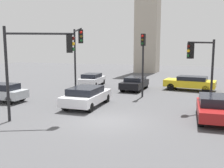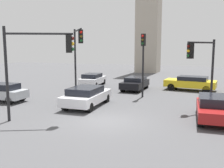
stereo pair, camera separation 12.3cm
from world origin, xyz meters
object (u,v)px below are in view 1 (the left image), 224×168
Objects in this scene: traffic_light_1 at (201,60)px; car_4 at (135,83)px; traffic_light_3 at (38,55)px; car_5 at (87,96)px; car_7 at (213,107)px; car_3 at (92,79)px; traffic_light_0 at (143,53)px; car_2 at (2,92)px; car_0 at (190,83)px; traffic_light_2 at (77,49)px.

traffic_light_1 is 1.12× the size of car_4.
traffic_light_1 is 10.60m from traffic_light_3.
car_4 is 0.89× the size of car_5.
traffic_light_1 reaches higher than car_7.
car_3 is 9.77m from car_5.
traffic_light_0 reaches higher than car_2.
car_5 reaches higher than car_3.
car_7 is (8.41, -0.56, -0.01)m from car_5.
car_3 is at bearing 10.27° from car_0.
traffic_light_3 reaches higher than car_2.
traffic_light_0 is 11.69m from car_2.
car_2 is 10.41m from car_3.
traffic_light_2 is 1.31× the size of car_7.
car_4 is (-1.61, 3.34, -3.00)m from traffic_light_0.
traffic_light_3 is at bearing 165.97° from car_5.
traffic_light_1 reaches higher than car_5.
car_7 is at bearing -96.17° from car_5.
car_3 is at bearing -109.30° from car_2.
traffic_light_3 reaches higher than car_0.
traffic_light_2 is at bearing -108.89° from car_7.
traffic_light_3 is at bearing -15.07° from traffic_light_1.
car_2 is (-5.01, -3.14, -3.35)m from traffic_light_2.
car_5 is (-6.45, -9.80, -0.02)m from car_0.
car_0 is at bearing -90.46° from car_3.
car_0 is (8.30, 7.63, -3.33)m from traffic_light_2.
car_3 is (-1.98, 6.82, -3.37)m from traffic_light_2.
traffic_light_3 is (-3.76, -8.95, 0.04)m from traffic_light_0.
traffic_light_0 is 1.07× the size of car_0.
car_3 is at bearing 158.53° from traffic_light_2.
traffic_light_2 is at bearing -168.82° from car_3.
traffic_light_2 reaches higher than car_3.
traffic_light_3 reaches higher than car_3.
car_5 is at bearing 62.40° from car_0.
traffic_light_1 is 15.01m from car_2.
car_0 is at bearing 151.97° from traffic_light_0.
car_2 is at bearing 95.74° from car_5.
traffic_light_3 is 1.12× the size of car_5.
car_5 is at bearing -8.68° from car_4.
car_3 is at bearing -83.02° from traffic_light_1.
car_0 is 10.31m from car_3.
car_7 is (9.28, 3.64, -2.99)m from traffic_light_3.
car_3 is 0.97× the size of car_7.
traffic_light_3 is 1.27× the size of car_3.
traffic_light_2 reaches higher than car_2.
car_3 is at bearing 76.74° from traffic_light_3.
car_5 reaches higher than car_4.
traffic_light_2 reaches higher than car_7.
car_4 is (8.15, 9.05, -0.05)m from car_2.
car_3 is at bearing -99.71° from car_4.
car_0 is at bearing -35.68° from car_5.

